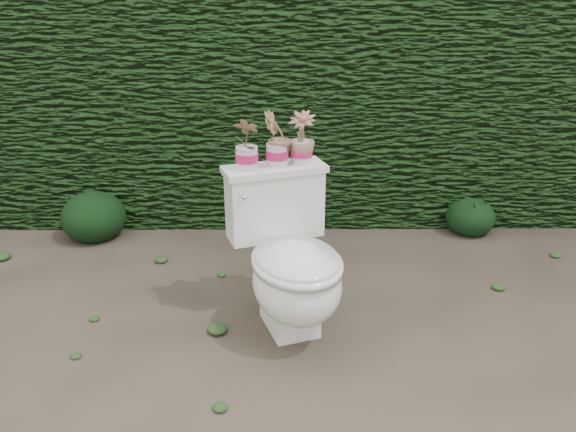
{
  "coord_description": "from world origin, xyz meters",
  "views": [
    {
      "loc": [
        0.02,
        -2.71,
        1.69
      ],
      "look_at": [
        0.04,
        0.02,
        0.55
      ],
      "focal_mm": 38.0,
      "sensor_mm": 36.0,
      "label": 1
    }
  ],
  "objects_px": {
    "potted_plant_left": "(246,145)",
    "potted_plant_center": "(277,140)",
    "potted_plant_right": "(301,139)",
    "toilet": "(291,265)"
  },
  "relations": [
    {
      "from": "potted_plant_left",
      "to": "potted_plant_center",
      "type": "relative_size",
      "value": 0.93
    },
    {
      "from": "potted_plant_right",
      "to": "potted_plant_left",
      "type": "bearing_deg",
      "value": -147.25
    },
    {
      "from": "toilet",
      "to": "potted_plant_right",
      "type": "distance_m",
      "value": 0.61
    },
    {
      "from": "potted_plant_center",
      "to": "potted_plant_right",
      "type": "bearing_deg",
      "value": 163.93
    },
    {
      "from": "potted_plant_center",
      "to": "potted_plant_right",
      "type": "distance_m",
      "value": 0.12
    },
    {
      "from": "toilet",
      "to": "potted_plant_center",
      "type": "height_order",
      "value": "potted_plant_center"
    },
    {
      "from": "toilet",
      "to": "potted_plant_left",
      "type": "xyz_separation_m",
      "value": [
        -0.21,
        0.18,
        0.54
      ]
    },
    {
      "from": "potted_plant_left",
      "to": "potted_plant_right",
      "type": "height_order",
      "value": "potted_plant_right"
    },
    {
      "from": "potted_plant_center",
      "to": "potted_plant_right",
      "type": "relative_size",
      "value": 1.05
    },
    {
      "from": "toilet",
      "to": "potted_plant_right",
      "type": "height_order",
      "value": "potted_plant_right"
    }
  ]
}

